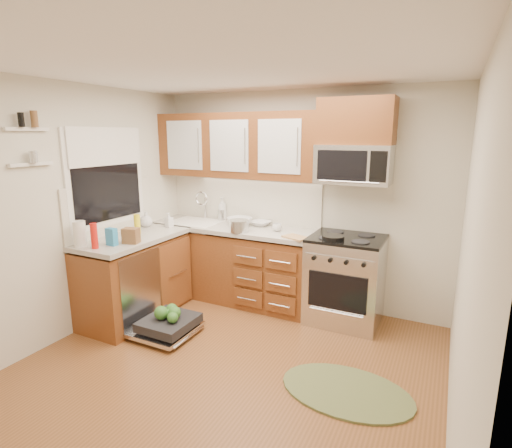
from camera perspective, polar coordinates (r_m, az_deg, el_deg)
The scene contains 38 objects.
floor at distance 3.69m, azimuth -4.66°, elevation -20.27°, with size 3.50×3.50×0.00m, color brown.
ceiling at distance 3.14m, azimuth -5.54°, elevation 21.70°, with size 3.50×3.50×0.00m, color white.
wall_back at distance 4.74m, azimuth 6.01°, elevation 3.46°, with size 3.50×0.04×2.50m, color beige.
wall_front at distance 2.00m, azimuth -32.73°, elevation -11.68°, with size 3.50×0.04×2.50m, color beige.
wall_left at distance 4.35m, azimuth -25.17°, elevation 1.47°, with size 0.04×3.50×2.50m, color beige.
wall_right at distance 2.75m, azimuth 28.01°, elevation -4.81°, with size 0.04×3.50×2.50m, color beige.
base_cabinet_back at distance 4.97m, azimuth -3.33°, elevation -5.85°, with size 2.05×0.60×0.85m, color #5E3015.
base_cabinet_left at distance 4.69m, azimuth -16.86°, elevation -7.59°, with size 0.60×1.25×0.85m, color #5E3015.
countertop_back at distance 4.84m, azimuth -3.46°, elevation -0.54°, with size 2.07×0.64×0.05m, color #A19D94.
countertop_left at distance 4.54m, azimuth -17.15°, elevation -1.97°, with size 0.64×1.27×0.05m, color #A19D94.
backsplash_back at distance 5.03m, azimuth -1.83°, elevation 3.59°, with size 2.05×0.02×0.57m, color beige.
backsplash_left at distance 4.68m, azimuth -20.03°, elevation 2.14°, with size 0.02×1.25×0.57m, color beige.
upper_cabinets at distance 4.83m, azimuth -2.80°, elevation 11.13°, with size 2.05×0.35×0.75m, color #5E3015, non-canonical shape.
cabinet_over_mw at distance 4.32m, azimuth 14.19°, elevation 14.04°, with size 0.76×0.35×0.47m, color #5E3015.
range at distance 4.45m, azimuth 12.61°, elevation -7.75°, with size 0.76×0.64×0.95m, color silver, non-canonical shape.
microwave at distance 4.31m, azimuth 13.80°, elevation 8.27°, with size 0.76×0.38×0.40m, color silver, non-canonical shape.
sink at distance 5.12m, azimuth -8.66°, elevation -1.07°, with size 0.62×0.50×0.26m, color white, non-canonical shape.
dishwasher at distance 4.29m, azimuth -12.74°, elevation -13.99°, with size 0.70×0.60×0.20m, color silver, non-canonical shape.
window at distance 4.62m, azimuth -20.58°, elevation 6.23°, with size 0.03×1.05×1.05m, color white, non-canonical shape.
window_blind at distance 4.58m, azimuth -20.68°, elevation 10.33°, with size 0.02×0.96×0.40m, color white.
shelf_upper at distance 4.05m, azimuth -29.90°, elevation 11.68°, with size 0.04×0.40×0.03m, color white.
shelf_lower at distance 4.06m, azimuth -29.43°, elevation 7.47°, with size 0.04×0.40×0.03m, color white.
rug at distance 3.51m, azimuth 12.77°, elevation -22.27°, with size 1.05×0.68×0.02m, color #637040, non-canonical shape.
skillet at distance 4.17m, azimuth 10.95°, elevation -1.91°, with size 0.23×0.23×0.04m, color black.
stock_pot at distance 4.52m, azimuth -2.39°, elevation -0.27°, with size 0.22×0.22×0.13m, color silver.
cutting_board at distance 4.26m, azimuth 5.72°, elevation -1.92°, with size 0.27×0.17×0.02m, color tan.
canister at distance 5.13m, azimuth -4.98°, elevation 1.30°, with size 0.09×0.09×0.14m, color silver.
paper_towel_roll at distance 4.26m, azimuth -23.87°, elevation -1.32°, with size 0.12×0.12×0.26m, color white.
mustard_bottle at distance 4.61m, azimuth -16.61°, elevation -0.01°, with size 0.07×0.07×0.22m, color yellow.
red_bottle at distance 4.15m, azimuth -22.12°, elevation -1.60°, with size 0.07×0.07×0.25m, color red.
wooden_box at distance 4.23m, azimuth -17.43°, elevation -1.60°, with size 0.16×0.11×0.16m, color brown.
blue_carton at distance 4.21m, azimuth -19.93°, elevation -1.73°, with size 0.11×0.07×0.17m, color #2986C1.
bowl_a at distance 4.82m, azimuth 0.68°, elevation 0.09°, with size 0.23×0.23×0.06m, color #999999.
bowl_b at distance 4.84m, azimuth -2.38°, elevation 0.37°, with size 0.30×0.30×0.09m, color #999999.
cup at distance 4.55m, azimuth 3.04°, elevation -0.49°, with size 0.11×0.11×0.09m, color #999999.
soap_bottle_a at distance 5.14m, azimuth -4.82°, elevation 2.21°, with size 0.11×0.12×0.30m, color #999999.
soap_bottle_b at distance 4.85m, azimuth -12.34°, elevation 0.57°, with size 0.08×0.08×0.17m, color #999999.
soap_bottle_c at distance 4.94m, azimuth -15.41°, elevation 0.68°, with size 0.14×0.14×0.18m, color #999999.
Camera 1 is at (1.62, -2.64, 2.01)m, focal length 28.00 mm.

